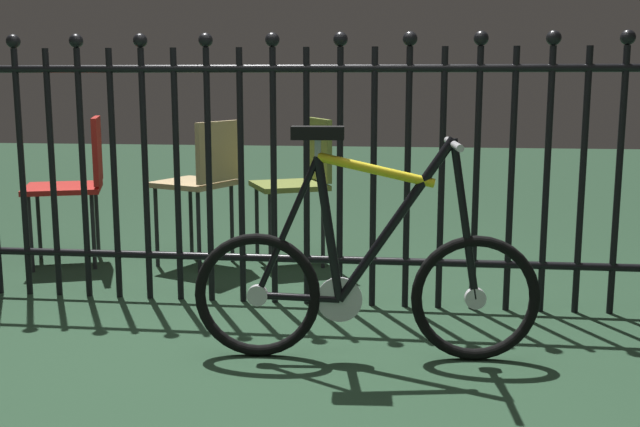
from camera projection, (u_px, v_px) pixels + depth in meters
The scene contains 6 objects.
ground_plane at pixel (263, 361), 2.99m from camera, with size 20.00×20.00×0.00m, color #213B27.
iron_fence at pixel (282, 163), 3.67m from camera, with size 4.11×0.07×1.36m.
bicycle at pixel (365, 280), 2.98m from camera, with size 1.35×0.40×0.91m.
chair_olive at pixel (302, 175), 4.52m from camera, with size 0.53×0.53×0.87m.
chair_tan at pixel (203, 176), 4.45m from camera, with size 0.52×0.52×0.86m.
chair_red at pixel (78, 176), 4.52m from camera, with size 0.55×0.55×0.88m.
Camera 1 is at (0.56, -2.81, 1.08)m, focal length 42.86 mm.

